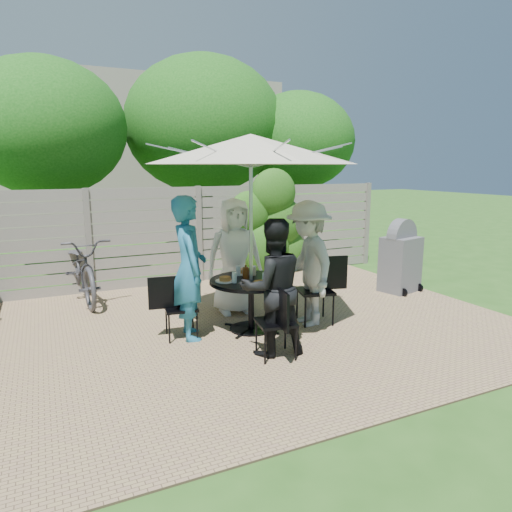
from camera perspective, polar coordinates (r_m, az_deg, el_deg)
name	(u,v)px	position (r m, az deg, el deg)	size (l,w,h in m)	color
backyard_envelope	(131,154)	(15.84, -15.41, 12.18)	(60.00, 60.00, 5.00)	#275219
patio_table	(251,295)	(6.17, -0.62, -4.91)	(1.23, 1.23, 0.72)	black
umbrella	(251,149)	(5.94, -0.66, 13.19)	(3.01, 3.01, 2.61)	silver
chair_back	(233,294)	(7.13, -2.94, -4.72)	(0.49, 0.66, 0.88)	black
person_back	(234,257)	(6.86, -2.71, -0.07)	(0.86, 0.56, 1.76)	white
chair_left	(180,320)	(6.04, -9.45, -7.90)	(0.63, 0.46, 0.84)	black
person_left	(189,268)	(5.88, -8.37, -1.55)	(0.68, 0.45, 1.86)	teal
chair_front	(276,337)	(5.38, 2.51, -10.04)	(0.49, 0.66, 0.88)	black
person_front	(272,288)	(5.33, 2.06, -4.01)	(0.79, 0.62, 1.63)	black
chair_right	(316,304)	(6.57, 7.50, -5.91)	(0.74, 0.57, 0.97)	black
person_right	(308,264)	(6.37, 6.51, -0.99)	(1.14, 0.65, 1.76)	#B2B4AF
plate_back	(243,272)	(6.44, -1.58, -1.99)	(0.26, 0.26, 0.06)	white
plate_left	(225,280)	(6.02, -3.90, -2.97)	(0.26, 0.26, 0.06)	white
plate_front	(260,284)	(5.78, 0.45, -3.53)	(0.26, 0.26, 0.06)	white
plate_right	(276,276)	(6.22, 2.54, -2.47)	(0.26, 0.26, 0.06)	white
glass_back	(238,271)	(6.31, -2.24, -1.85)	(0.07, 0.07, 0.14)	silver
glass_left	(234,278)	(5.93, -2.71, -2.71)	(0.07, 0.07, 0.14)	silver
glass_front	(265,278)	(5.89, 1.11, -2.79)	(0.07, 0.07, 0.14)	silver
glass_right	(267,271)	(6.28, 1.35, -1.92)	(0.07, 0.07, 0.14)	silver
syrup_jug	(246,273)	(6.13, -1.30, -2.15)	(0.09, 0.09, 0.16)	#59280C
coffee_cup	(253,271)	(6.34, -0.36, -1.89)	(0.08, 0.08, 0.12)	#C6B293
bicycle	(82,269)	(8.09, -20.93, -1.47)	(0.73, 2.08, 1.09)	#333338
bbq_grill	(400,259)	(8.47, 17.61, -0.35)	(0.75, 0.64, 1.32)	#545459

